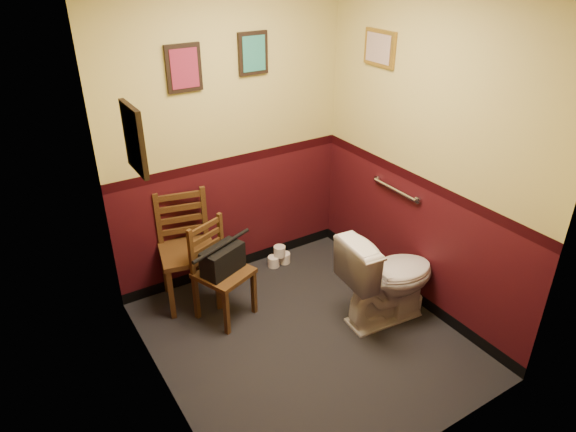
% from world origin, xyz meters
% --- Properties ---
extents(floor, '(2.20, 2.40, 0.00)m').
position_xyz_m(floor, '(0.00, 0.00, 0.00)').
color(floor, black).
rests_on(floor, ground).
extents(wall_back, '(2.20, 0.00, 2.70)m').
position_xyz_m(wall_back, '(0.00, 1.20, 1.35)').
color(wall_back, '#390C12').
rests_on(wall_back, ground).
extents(wall_front, '(2.20, 0.00, 2.70)m').
position_xyz_m(wall_front, '(0.00, -1.20, 1.35)').
color(wall_front, '#390C12').
rests_on(wall_front, ground).
extents(wall_left, '(0.00, 2.40, 2.70)m').
position_xyz_m(wall_left, '(-1.10, 0.00, 1.35)').
color(wall_left, '#390C12').
rests_on(wall_left, ground).
extents(wall_right, '(0.00, 2.40, 2.70)m').
position_xyz_m(wall_right, '(1.10, 0.00, 1.35)').
color(wall_right, '#390C12').
rests_on(wall_right, ground).
extents(grab_bar, '(0.05, 0.56, 0.06)m').
position_xyz_m(grab_bar, '(1.07, 0.25, 0.95)').
color(grab_bar, silver).
rests_on(grab_bar, wall_right).
extents(framed_print_back_a, '(0.28, 0.04, 0.36)m').
position_xyz_m(framed_print_back_a, '(-0.35, 1.18, 1.95)').
color(framed_print_back_a, black).
rests_on(framed_print_back_a, wall_back).
extents(framed_print_back_b, '(0.26, 0.04, 0.34)m').
position_xyz_m(framed_print_back_b, '(0.25, 1.18, 2.00)').
color(framed_print_back_b, black).
rests_on(framed_print_back_b, wall_back).
extents(framed_print_left, '(0.04, 0.30, 0.38)m').
position_xyz_m(framed_print_left, '(-1.08, 0.10, 1.85)').
color(framed_print_left, black).
rests_on(framed_print_left, wall_left).
extents(framed_print_right, '(0.04, 0.34, 0.28)m').
position_xyz_m(framed_print_right, '(1.08, 0.60, 2.05)').
color(framed_print_right, olive).
rests_on(framed_print_right, wall_right).
extents(toilet, '(0.85, 0.53, 0.80)m').
position_xyz_m(toilet, '(0.72, -0.12, 0.40)').
color(toilet, white).
rests_on(toilet, floor).
extents(toilet_brush, '(0.13, 0.13, 0.47)m').
position_xyz_m(toilet_brush, '(1.00, -0.18, 0.08)').
color(toilet_brush, silver).
rests_on(toilet_brush, floor).
extents(chair_left, '(0.55, 0.55, 0.98)m').
position_xyz_m(chair_left, '(-0.54, 1.00, 0.49)').
color(chair_left, '#503318').
rests_on(chair_left, floor).
extents(chair_right, '(0.51, 0.51, 0.84)m').
position_xyz_m(chair_right, '(-0.41, 0.64, 0.42)').
color(chair_right, '#503318').
rests_on(chair_right, floor).
extents(handbag, '(0.40, 0.29, 0.26)m').
position_xyz_m(handbag, '(-0.39, 0.61, 0.55)').
color(handbag, black).
rests_on(handbag, chair_right).
extents(tp_stack, '(0.24, 0.12, 0.21)m').
position_xyz_m(tp_stack, '(0.39, 1.03, 0.09)').
color(tp_stack, silver).
rests_on(tp_stack, floor).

